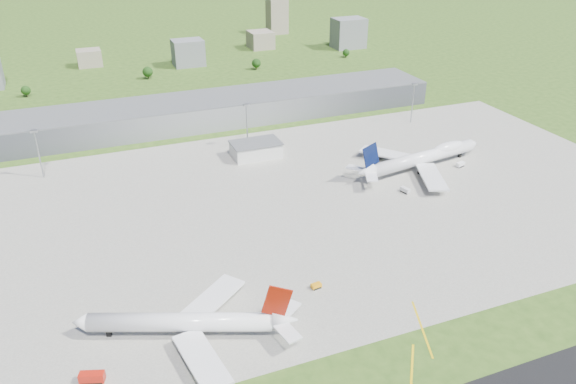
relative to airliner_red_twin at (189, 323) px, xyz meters
name	(u,v)px	position (x,y,z in m)	size (l,w,h in m)	color
ground	(215,129)	(56.97, 180.10, -5.30)	(1400.00, 1400.00, 0.00)	#2F4E18
apron	(298,204)	(66.97, 70.10, -5.26)	(360.00, 190.00, 0.08)	gray
terminal	(208,110)	(56.97, 195.10, 2.20)	(300.00, 42.00, 15.00)	gray
ops_building	(256,150)	(66.97, 130.10, -1.30)	(26.00, 16.00, 8.00)	silver
mast_west	(37,145)	(-43.03, 145.10, 12.40)	(3.50, 2.00, 25.90)	gray
mast_center	(247,118)	(66.97, 145.10, 12.40)	(3.50, 2.00, 25.90)	gray
mast_east	(413,96)	(176.97, 145.10, 12.40)	(3.50, 2.00, 25.90)	gray
airliner_red_twin	(189,323)	(0.00, 0.00, 0.00)	(69.57, 52.66, 19.92)	white
airliner_blue_quad	(424,158)	(144.29, 83.01, 0.70)	(82.59, 64.16, 21.62)	white
fire_truck	(92,378)	(-31.01, -8.93, -3.68)	(7.77, 4.91, 3.26)	#B71A0D
tug_yellow	(316,286)	(48.45, 7.95, -4.35)	(3.99, 2.65, 1.85)	orange
van_white_near	(405,190)	(120.00, 61.60, -4.02)	(3.47, 5.38, 2.54)	silver
van_white_far	(460,165)	(163.86, 76.72, -4.03)	(5.33, 3.58, 2.52)	white
bldg_cw	(89,58)	(-3.03, 370.10, 1.70)	(20.00, 18.00, 14.00)	gray
bldg_c	(188,53)	(76.97, 340.10, 5.70)	(26.00, 20.00, 22.00)	slate
bldg_ce	(260,40)	(156.97, 380.10, 2.70)	(22.00, 24.00, 16.00)	gray
bldg_e	(349,33)	(236.97, 350.10, 8.70)	(30.00, 22.00, 28.00)	slate
bldg_tall_e	(277,16)	(196.97, 440.10, 12.70)	(20.00, 18.00, 36.00)	gray
tree_w	(26,90)	(-53.03, 295.10, -0.45)	(6.75, 6.75, 8.25)	#382314
tree_c	(148,72)	(36.97, 310.10, 0.53)	(8.10, 8.10, 9.90)	#382314
tree_e	(256,63)	(126.97, 305.10, 0.21)	(7.65, 7.65, 9.35)	#382314
tree_far_e	(346,53)	(216.97, 315.10, -0.77)	(6.30, 6.30, 7.70)	#382314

